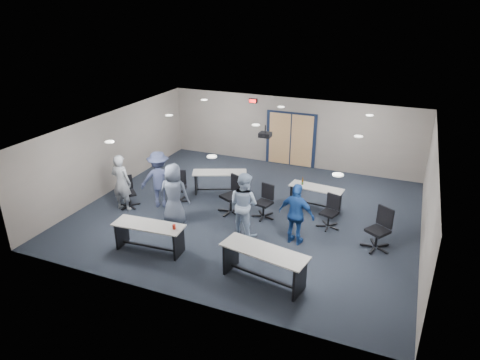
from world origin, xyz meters
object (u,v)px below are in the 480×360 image
at_px(chair_back_a, 179,188).
at_px(chair_back_d, 329,212).
at_px(chair_back_c, 264,202).
at_px(person_navy, 296,214).
at_px(chair_back_b, 231,195).
at_px(person_lightblue, 244,204).
at_px(person_plaid, 174,194).
at_px(chair_loose_left, 128,192).
at_px(person_back, 159,179).
at_px(chair_loose_right, 378,229).
at_px(table_front_right, 264,260).
at_px(table_front_left, 150,233).
at_px(table_back_left, 220,178).
at_px(person_gray, 121,183).
at_px(table_back_right, 316,193).

distance_m(chair_back_a, chair_back_d, 4.85).
bearing_deg(chair_back_a, chair_back_c, -17.26).
xyz_separation_m(chair_back_d, person_navy, (-0.66, -1.19, 0.37)).
relative_size(chair_back_b, person_lightblue, 0.64).
xyz_separation_m(chair_back_a, chair_back_d, (4.85, 0.20, -0.02)).
xyz_separation_m(chair_back_d, person_plaid, (-4.27, -1.41, 0.42)).
distance_m(chair_loose_left, person_back, 1.09).
height_order(chair_back_d, chair_loose_right, chair_loose_right).
bearing_deg(chair_back_d, table_front_right, -87.61).
xyz_separation_m(table_front_left, person_lightblue, (1.93, 1.79, 0.39)).
bearing_deg(person_navy, table_back_left, -23.89).
xyz_separation_m(chair_loose_right, person_plaid, (-5.68, -0.76, 0.34)).
distance_m(chair_back_b, chair_back_c, 1.05).
bearing_deg(person_gray, person_back, -145.80).
xyz_separation_m(table_back_right, chair_back_d, (0.67, -1.17, 0.02)).
distance_m(person_gray, person_plaid, 1.94).
relative_size(table_back_left, chair_loose_right, 1.67).
xyz_separation_m(table_front_left, person_gray, (-2.13, 1.72, 0.38)).
relative_size(chair_back_a, chair_loose_left, 1.05).
distance_m(chair_back_b, person_navy, 2.55).
bearing_deg(person_lightblue, chair_back_d, -131.08).
distance_m(chair_back_b, person_lightblue, 1.37).
relative_size(table_front_right, chair_back_a, 2.08).
height_order(chair_back_b, person_gray, person_gray).
distance_m(person_gray, person_lightblue, 4.06).
relative_size(chair_back_b, person_gray, 0.65).
bearing_deg(person_plaid, person_navy, 173.64).
distance_m(chair_loose_right, person_plaid, 5.74).
relative_size(table_back_left, person_gray, 1.05).
relative_size(table_front_left, table_front_right, 0.89).
height_order(person_navy, person_back, person_back).
relative_size(table_back_right, person_navy, 1.00).
xyz_separation_m(chair_back_c, chair_back_d, (1.95, 0.13, -0.02)).
bearing_deg(chair_back_b, chair_loose_left, -138.49).
distance_m(chair_back_c, chair_loose_left, 4.32).
relative_size(person_lightblue, person_back, 1.00).
bearing_deg(person_lightblue, chair_back_b, -31.11).
xyz_separation_m(table_back_left, person_lightblue, (1.81, -2.27, 0.41)).
distance_m(chair_back_b, chair_back_d, 3.01).
height_order(table_front_left, table_front_right, table_front_left).
relative_size(table_front_right, table_back_right, 1.25).
bearing_deg(table_back_right, chair_back_b, -143.69).
relative_size(chair_loose_left, chair_loose_right, 0.87).
bearing_deg(person_back, table_front_left, 91.76).
bearing_deg(table_back_left, person_navy, -57.09).
bearing_deg(chair_back_c, person_lightblue, -85.43).
bearing_deg(person_lightblue, chair_loose_left, 17.07).
height_order(chair_loose_left, person_lightblue, person_lightblue).
xyz_separation_m(chair_loose_right, person_back, (-6.67, 0.01, 0.34)).
distance_m(table_back_right, chair_back_b, 2.71).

